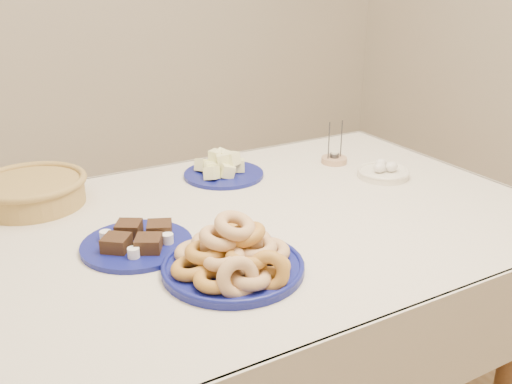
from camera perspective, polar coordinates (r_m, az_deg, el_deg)
dining_table at (r=1.63m, az=-0.87°, el=-6.15°), size 1.71×1.11×0.75m
donut_platter at (r=1.31m, az=-2.23°, el=-6.59°), size 0.40×0.40×0.15m
melon_plate at (r=1.90m, az=-3.37°, el=2.29°), size 0.28×0.28×0.09m
brownie_plate at (r=1.46m, az=-11.78°, el=-4.90°), size 0.37×0.37×0.05m
wicker_basket at (r=1.79m, az=-21.54°, el=0.16°), size 0.32×0.32×0.08m
candle_holder at (r=2.05m, az=7.82°, el=3.29°), size 0.10×0.10×0.15m
egg_bowl at (r=1.94m, az=12.61°, el=1.97°), size 0.19×0.19×0.06m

